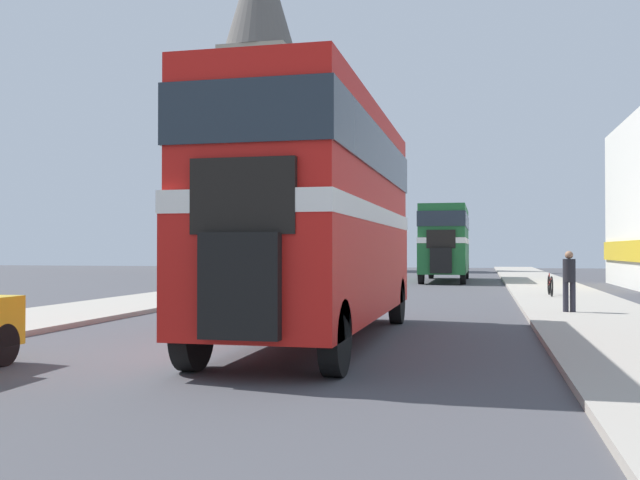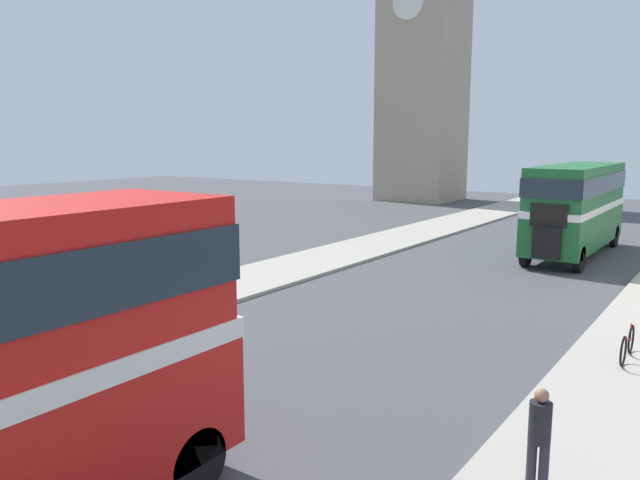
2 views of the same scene
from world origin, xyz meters
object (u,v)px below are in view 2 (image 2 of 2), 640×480
at_px(bus_distant, 577,202).
at_px(church_tower, 425,13).
at_px(bicycle_on_pavement, 627,345).
at_px(pedestrian_walking, 539,434).

relative_size(bus_distant, church_tower, 0.31).
bearing_deg(bus_distant, bicycle_on_pavement, -72.36).
height_order(bus_distant, pedestrian_walking, bus_distant).
relative_size(pedestrian_walking, bicycle_on_pavement, 0.91).
relative_size(bicycle_on_pavement, church_tower, 0.06).
bearing_deg(pedestrian_walking, bus_distant, 101.63).
height_order(bus_distant, bicycle_on_pavement, bus_distant).
distance_m(pedestrian_walking, church_tower, 47.84).
bearing_deg(church_tower, pedestrian_walking, -61.99).
height_order(pedestrian_walking, church_tower, church_tower).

